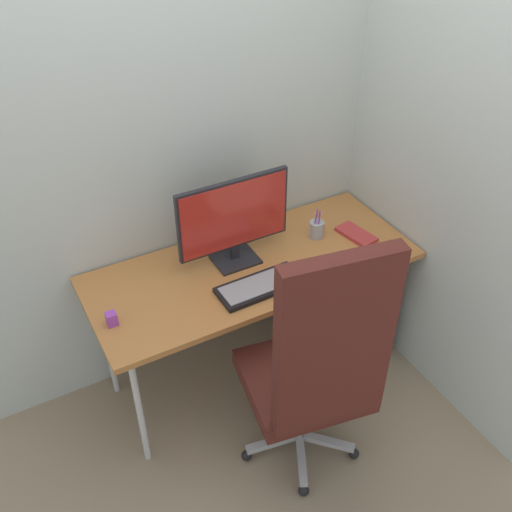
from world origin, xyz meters
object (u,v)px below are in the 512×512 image
pen_holder (317,229)px  filing_cabinet (337,301)px  keyboard (260,286)px  notebook (356,234)px  monitor (234,218)px  mouse (330,268)px  office_chair (318,367)px  desk_clamp_accessory (112,319)px

pen_holder → filing_cabinet: bearing=-19.4°
keyboard → filing_cabinet: bearing=15.8°
filing_cabinet → notebook: size_ratio=2.71×
filing_cabinet → notebook: (0.04, -0.05, 0.46)m
monitor → mouse: monitor is taller
filing_cabinet → keyboard: bearing=-164.2°
pen_holder → notebook: size_ratio=0.83×
office_chair → filing_cabinet: office_chair is taller
pen_holder → desk_clamp_accessory: 1.09m
office_chair → filing_cabinet: bearing=47.7°
monitor → mouse: 0.50m
monitor → desk_clamp_accessory: bearing=-167.3°
filing_cabinet → keyboard: (-0.58, -0.16, 0.47)m
keyboard → mouse: 0.35m
keyboard → office_chair: bearing=-89.4°
filing_cabinet → pen_holder: bearing=160.6°
office_chair → filing_cabinet: (0.57, 0.63, -0.39)m
filing_cabinet → mouse: mouse is taller
monitor → notebook: monitor is taller
keyboard → mouse: (0.35, -0.05, 0.00)m
monitor → mouse: (0.35, -0.29, -0.22)m
keyboard → desk_clamp_accessory: desk_clamp_accessory is taller
monitor → pen_holder: size_ratio=3.19×
office_chair → desk_clamp_accessory: size_ratio=21.60×
notebook → desk_clamp_accessory: size_ratio=3.40×
mouse → notebook: mouse is taller
office_chair → notebook: bearing=43.7°
office_chair → monitor: bearing=90.6°
office_chair → desk_clamp_accessory: (-0.65, 0.56, 0.09)m
keyboard → notebook: bearing=10.8°
mouse → keyboard: bearing=164.9°
monitor → pen_holder: monitor is taller
monitor → pen_holder: bearing=-3.5°
office_chair → mouse: (0.34, 0.42, 0.08)m
pen_holder → notebook: 0.20m
mouse → desk_clamp_accessory: desk_clamp_accessory is taller
pen_holder → notebook: (0.18, -0.09, -0.04)m
filing_cabinet → desk_clamp_accessory: bearing=-176.7°
notebook → monitor: bearing=158.7°
office_chair → pen_holder: size_ratio=7.63×
monitor → pen_holder: 0.48m
filing_cabinet → notebook: bearing=-49.7°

